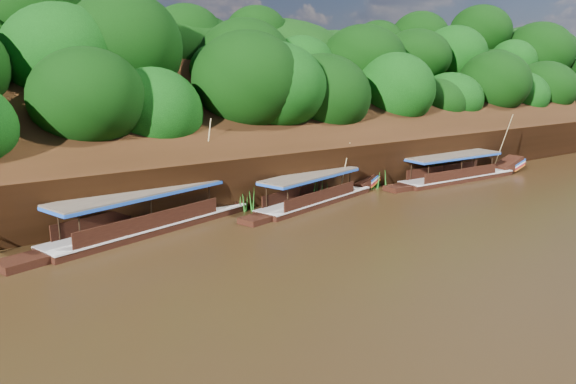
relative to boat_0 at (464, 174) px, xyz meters
The scene contains 6 objects.
ground 16.84m from the boat_0, 152.77° to the right, with size 160.00×160.00×0.00m, color black.
riverbank 21.26m from the boat_0, 134.91° to the left, with size 120.00×30.06×19.40m.
boat_0 is the anchor object (origin of this frame).
boat_1 14.38m from the boat_0, behind, with size 12.60×5.00×4.40m.
boat_2 25.80m from the boat_0, behind, with size 15.66×6.14×6.56m.
reeds 18.19m from the boat_0, behind, with size 49.49×2.39×2.11m.
Camera 1 is at (-23.08, -21.18, 9.44)m, focal length 35.00 mm.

